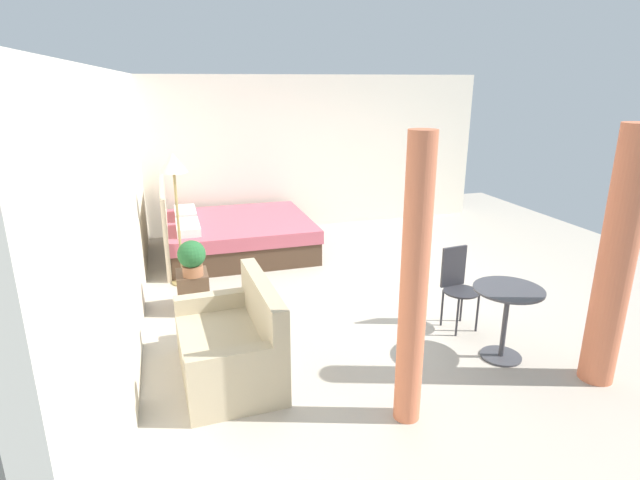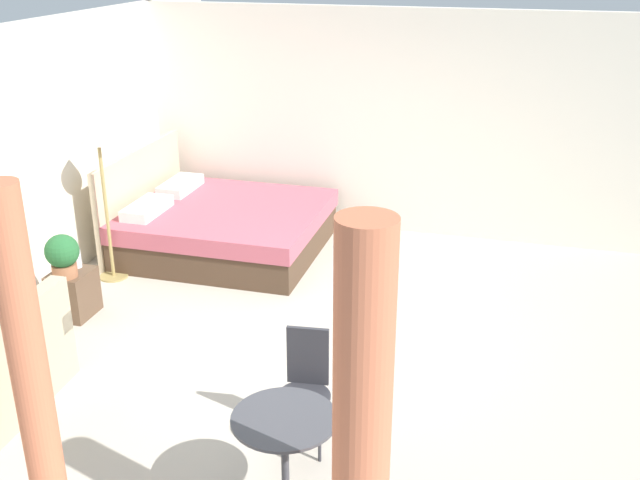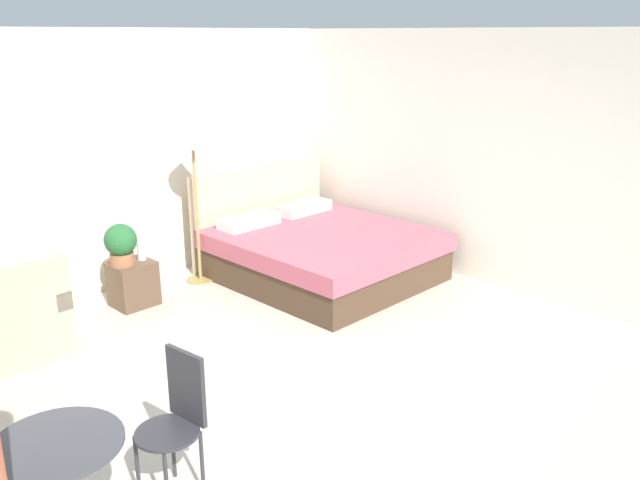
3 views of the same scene
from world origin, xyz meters
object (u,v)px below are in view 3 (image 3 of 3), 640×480
bed (319,251)px  floor_lamp (193,149)px  potted_plant (121,243)px  nightstand (133,284)px  cafe_chair_near_window (177,413)px  vase (141,251)px

bed → floor_lamp: floor_lamp is taller
bed → floor_lamp: bearing=141.0°
potted_plant → bed: bearing=-20.1°
nightstand → floor_lamp: 1.52m
bed → cafe_chair_near_window: bed is taller
bed → cafe_chair_near_window: bearing=-148.1°
vase → nightstand: bearing=178.6°
vase → bed: bearing=-22.6°
bed → floor_lamp: (-1.03, 0.84, 1.18)m
bed → floor_lamp: 1.78m
cafe_chair_near_window → nightstand: bearing=64.9°
potted_plant → floor_lamp: floor_lamp is taller
potted_plant → vase: size_ratio=2.33×
nightstand → potted_plant: bearing=-172.8°
nightstand → vase: vase is taller
vase → cafe_chair_near_window: (-1.40, -2.72, -0.02)m
bed → nightstand: bearing=158.6°
nightstand → cafe_chair_near_window: bearing=-115.1°
bed → vase: size_ratio=12.26×
bed → potted_plant: size_ratio=5.26×
floor_lamp → potted_plant: bearing=-174.0°
vase → cafe_chair_near_window: 3.06m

